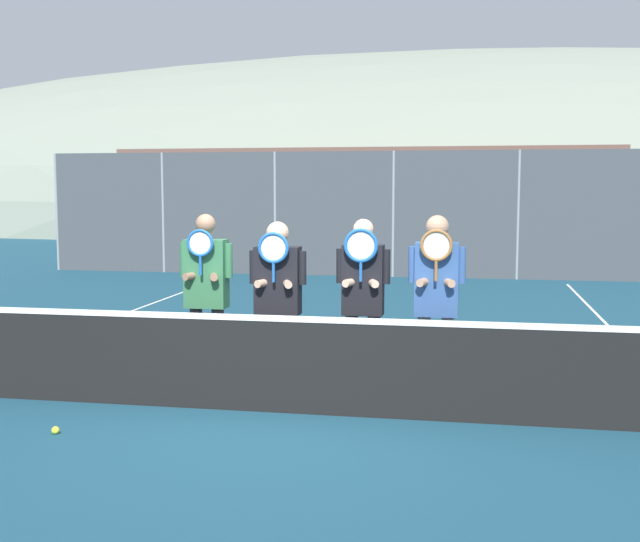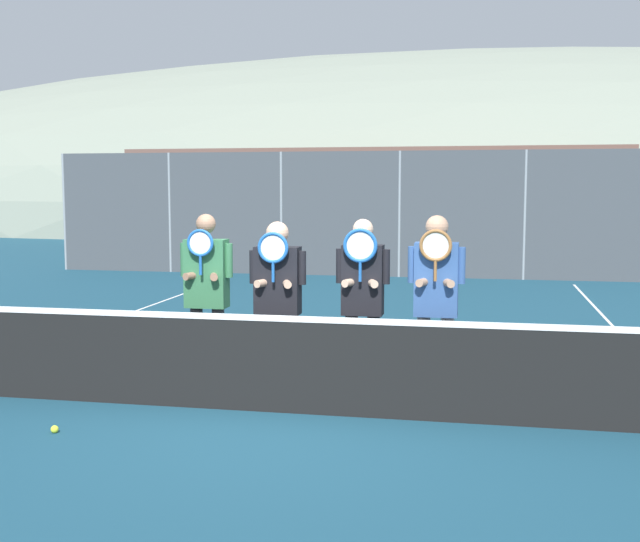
# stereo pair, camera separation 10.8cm
# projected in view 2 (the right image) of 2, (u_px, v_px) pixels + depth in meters

# --- Properties ---
(ground_plane) EXTENTS (120.00, 120.00, 0.00)m
(ground_plane) POSITION_uv_depth(u_px,v_px,m) (274.00, 412.00, 7.67)
(ground_plane) COLOR navy
(hill_distant) EXTENTS (112.23, 62.35, 21.82)m
(hill_distant) POSITION_uv_depth(u_px,v_px,m) (455.00, 216.00, 59.05)
(hill_distant) COLOR gray
(hill_distant) RESTS_ON ground_plane
(clubhouse_building) EXTENTS (15.54, 5.50, 3.34)m
(clubhouse_building) POSITION_uv_depth(u_px,v_px,m) (377.00, 200.00, 26.89)
(clubhouse_building) COLOR beige
(clubhouse_building) RESTS_ON ground_plane
(fence_back) EXTENTS (17.40, 0.06, 2.99)m
(fence_back) POSITION_uv_depth(u_px,v_px,m) (399.00, 214.00, 19.00)
(fence_back) COLOR gray
(fence_back) RESTS_ON ground_plane
(tennis_net) EXTENTS (10.60, 0.09, 1.04)m
(tennis_net) POSITION_uv_depth(u_px,v_px,m) (274.00, 362.00, 7.62)
(tennis_net) COLOR gray
(tennis_net) RESTS_ON ground_plane
(court_line_left_sideline) EXTENTS (0.05, 16.00, 0.01)m
(court_line_left_sideline) POSITION_uv_depth(u_px,v_px,m) (59.00, 339.00, 11.37)
(court_line_left_sideline) COLOR white
(court_line_left_sideline) RESTS_ON ground_plane
(player_leftmost) EXTENTS (0.57, 0.34, 1.87)m
(player_leftmost) POSITION_uv_depth(u_px,v_px,m) (207.00, 289.00, 8.33)
(player_leftmost) COLOR #56565B
(player_leftmost) RESTS_ON ground_plane
(player_center_left) EXTENTS (0.59, 0.34, 1.80)m
(player_center_left) POSITION_uv_depth(u_px,v_px,m) (278.00, 293.00, 8.08)
(player_center_left) COLOR white
(player_center_left) RESTS_ON ground_plane
(player_center_right) EXTENTS (0.54, 0.34, 1.83)m
(player_center_right) POSITION_uv_depth(u_px,v_px,m) (363.00, 295.00, 7.95)
(player_center_right) COLOR #56565B
(player_center_right) RESTS_ON ground_plane
(player_rightmost) EXTENTS (0.55, 0.34, 1.88)m
(player_rightmost) POSITION_uv_depth(u_px,v_px,m) (436.00, 295.00, 7.74)
(player_rightmost) COLOR white
(player_rightmost) RESTS_ON ground_plane
(car_far_left) EXTENTS (4.53, 1.98, 1.70)m
(car_far_left) POSITION_uv_depth(u_px,v_px,m) (225.00, 232.00, 22.69)
(car_far_left) COLOR navy
(car_far_left) RESTS_ON ground_plane
(car_left_of_center) EXTENTS (4.44, 2.03, 1.83)m
(car_left_of_center) POSITION_uv_depth(u_px,v_px,m) (400.00, 231.00, 21.90)
(car_left_of_center) COLOR slate
(car_left_of_center) RESTS_ON ground_plane
(car_center) EXTENTS (4.26, 1.93, 1.67)m
(car_center) POSITION_uv_depth(u_px,v_px,m) (584.00, 236.00, 20.77)
(car_center) COLOR black
(car_center) RESTS_ON ground_plane
(tennis_ball_on_court) EXTENTS (0.07, 0.07, 0.07)m
(tennis_ball_on_court) POSITION_uv_depth(u_px,v_px,m) (55.00, 429.00, 7.02)
(tennis_ball_on_court) COLOR #CCDB33
(tennis_ball_on_court) RESTS_ON ground_plane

